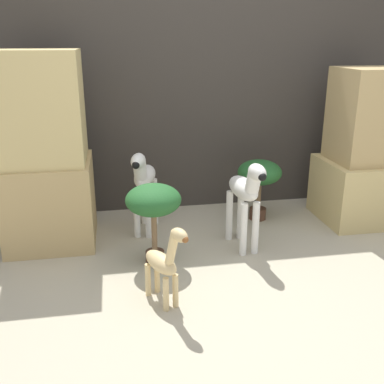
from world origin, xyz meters
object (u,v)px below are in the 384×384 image
object	(u,v)px
zebra_left	(144,181)
potted_palm_front	(259,175)
zebra_right	(246,194)
giraffe_figurine	(164,262)
potted_palm_back	(153,203)

from	to	relation	value
zebra_left	potted_palm_front	world-z (taller)	zebra_left
zebra_right	giraffe_figurine	distance (m)	0.92
zebra_left	potted_palm_back	distance (m)	0.52
zebra_left	giraffe_figurine	size ratio (longest dim) A/B	1.30
zebra_right	zebra_left	size ratio (longest dim) A/B	1.00
potted_palm_front	potted_palm_back	xyz separation A→B (m)	(-0.95, -0.63, 0.05)
giraffe_figurine	potted_palm_back	xyz separation A→B (m)	(-0.01, 0.53, 0.17)
potted_palm_back	giraffe_figurine	bearing A→B (deg)	-89.32
zebra_right	potted_palm_back	xyz separation A→B (m)	(-0.67, -0.09, 0.01)
potted_palm_front	potted_palm_back	size ratio (longest dim) A/B	0.92
giraffe_figurine	potted_palm_back	size ratio (longest dim) A/B	0.95
zebra_left	potted_palm_back	xyz separation A→B (m)	(0.03, -0.52, 0.01)
zebra_right	potted_palm_back	size ratio (longest dim) A/B	1.23
potted_palm_back	zebra_right	bearing A→B (deg)	8.04
potted_palm_front	potted_palm_back	bearing A→B (deg)	-146.44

